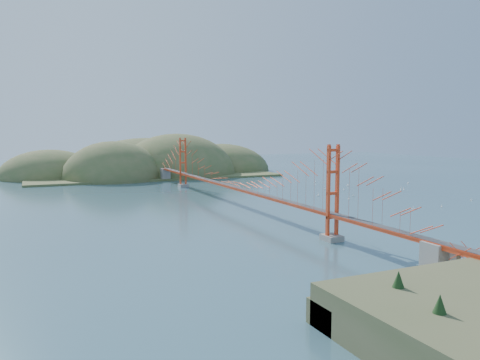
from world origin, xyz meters
name	(u,v)px	position (x,y,z in m)	size (l,w,h in m)	color
ground	(233,205)	(0.00, 0.00, 0.00)	(320.00, 320.00, 0.00)	#305260
bridge	(233,166)	(0.00, 0.18, 7.01)	(2.20, 94.40, 12.00)	gray
promontory	(459,285)	(0.00, -48.50, 0.12)	(9.00, 6.00, 0.24)	#59544C
fort	(456,276)	(0.40, -47.80, 0.67)	(3.70, 2.30, 1.75)	maroon
far_headlands	(153,173)	(2.21, 68.52, 0.00)	(84.00, 58.00, 25.00)	brown
sailboat_1	(269,189)	(15.85, 16.56, 0.14)	(0.51, 0.52, 0.59)	white
sailboat_15	(327,180)	(40.35, 29.13, 0.14)	(0.54, 0.54, 0.59)	white
sailboat_9	(404,189)	(44.31, 4.52, 0.14)	(0.56, 0.56, 0.60)	white
sailboat_6	(413,208)	(26.24, -16.61, 0.15)	(0.63, 0.63, 0.66)	white
sailboat_14	(349,198)	(23.68, -2.36, 0.14)	(0.41, 0.51, 0.60)	white
sailboat_13	(442,206)	(32.24, -17.18, 0.14)	(0.51, 0.43, 0.58)	white
sailboat_8	(344,190)	(30.98, 9.01, 0.14)	(0.59, 0.59, 0.61)	white
sailboat_16	(318,195)	(20.55, 3.68, 0.15)	(0.60, 0.57, 0.68)	white
sailboat_7	(325,189)	(28.23, 12.51, 0.14)	(0.56, 0.56, 0.60)	white
sailboat_5	(471,200)	(43.73, -13.74, 0.14)	(0.43, 0.51, 0.60)	white
sailboat_3	(248,192)	(9.33, 13.54, 0.15)	(0.61, 0.53, 0.69)	white
sailboat_11	(408,183)	(53.97, 13.28, 0.14)	(0.55, 0.53, 0.62)	white
sailboat_10	(397,231)	(10.58, -29.61, 0.16)	(0.67, 0.67, 0.73)	white
sailboat_4	(401,189)	(43.84, 5.00, 0.16)	(0.66, 0.66, 0.74)	white
sailboat_12	(227,185)	(10.53, 28.18, 0.15)	(0.62, 0.59, 0.70)	white
sailboat_0	(353,195)	(26.95, 0.57, 0.14)	(0.52, 0.56, 0.63)	white
sailboat_17	(315,182)	(33.86, 24.93, 0.15)	(0.59, 0.54, 0.67)	white
sailboat_extra_0	(348,185)	(36.82, 15.30, 0.16)	(0.66, 0.66, 0.75)	white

